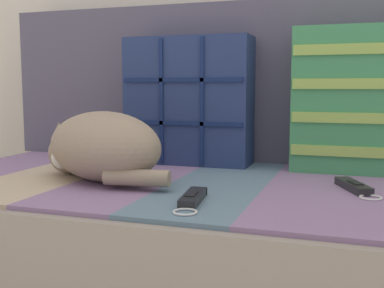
% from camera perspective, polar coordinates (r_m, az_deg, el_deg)
% --- Properties ---
extents(couch, '(1.75, 0.89, 0.39)m').
position_cam_1_polar(couch, '(1.31, 3.77, -12.71)').
color(couch, '#3D3838').
rests_on(couch, ground_plane).
extents(sofa_backrest, '(1.72, 0.14, 0.51)m').
position_cam_1_polar(sofa_backrest, '(1.60, 7.37, 7.23)').
color(sofa_backrest, '#514C60').
rests_on(sofa_backrest, couch).
extents(throw_pillow_quilted, '(0.39, 0.14, 0.39)m').
position_cam_1_polar(throw_pillow_quilted, '(1.51, -0.40, 5.12)').
color(throw_pillow_quilted, navy).
rests_on(throw_pillow_quilted, couch).
extents(throw_pillow_striped, '(0.46, 0.14, 0.41)m').
position_cam_1_polar(throw_pillow_striped, '(1.43, 21.21, 4.83)').
color(throw_pillow_striped, '#3D8956').
rests_on(throw_pillow_striped, couch).
extents(sleeping_cat, '(0.41, 0.33, 0.18)m').
position_cam_1_polar(sleeping_cat, '(1.26, -10.91, -0.43)').
color(sleeping_cat, gray).
rests_on(sleeping_cat, couch).
extents(game_remote_near, '(0.07, 0.19, 0.02)m').
position_cam_1_polar(game_remote_near, '(1.01, 0.18, -6.50)').
color(game_remote_near, black).
rests_on(game_remote_near, couch).
extents(game_remote_far, '(0.11, 0.19, 0.02)m').
position_cam_1_polar(game_remote_far, '(1.19, 18.70, -4.83)').
color(game_remote_far, black).
rests_on(game_remote_far, couch).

